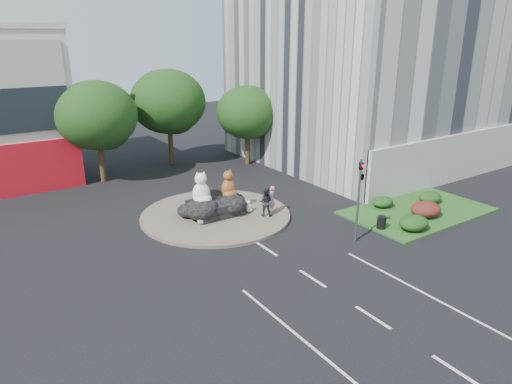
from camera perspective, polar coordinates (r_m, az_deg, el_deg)
ground at (r=23.44m, az=7.09°, el=-10.70°), size 120.00×120.00×0.00m
roundabout_island at (r=30.84m, az=-5.06°, el=-2.88°), size 10.00×10.00×0.20m
rock_plinth at (r=30.64m, az=-5.09°, el=-1.92°), size 3.20×2.60×0.90m
grass_verge at (r=33.44m, az=19.50°, el=-2.24°), size 10.00×6.00×0.12m
tree_left at (r=39.01m, az=-19.20°, el=8.66°), size 6.46×6.46×8.27m
tree_mid at (r=43.07m, az=-10.86°, el=10.67°), size 6.84×6.84×8.76m
tree_right at (r=42.48m, az=-1.05°, el=9.62°), size 5.70×5.70×7.30m
hedge_near_green at (r=29.89m, az=19.12°, el=-3.67°), size 2.00×1.60×0.90m
hedge_red at (r=32.32m, az=20.46°, el=-2.03°), size 2.20×1.76×0.99m
hedge_mid_green at (r=35.10m, az=20.93°, el=-0.61°), size 1.80×1.44×0.81m
hedge_back_green at (r=33.21m, az=15.56°, el=-1.20°), size 1.60×1.28×0.72m
traffic_light at (r=26.60m, az=12.97°, el=1.16°), size 0.44×1.24×5.00m
street_lamp at (r=35.84m, az=14.75°, el=7.12°), size 2.34×0.22×8.06m
cat_white at (r=29.56m, az=-6.88°, el=0.48°), size 1.51×1.36×2.26m
cat_tabby at (r=30.66m, az=-3.49°, el=1.03°), size 1.42×1.30×2.02m
kitten_calico at (r=29.13m, az=-6.94°, el=-3.08°), size 0.65×0.59×0.94m
kitten_white at (r=30.84m, az=-0.95°, el=-1.71°), size 0.66×0.62×0.89m
pedestrian_pink at (r=30.67m, az=1.95°, el=-0.89°), size 0.80×0.76×1.84m
pedestrian_dark at (r=30.02m, az=1.19°, el=-1.24°), size 1.19×1.18×1.94m
litter_bin at (r=29.51m, az=15.41°, el=-3.67°), size 0.73×0.73×0.80m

